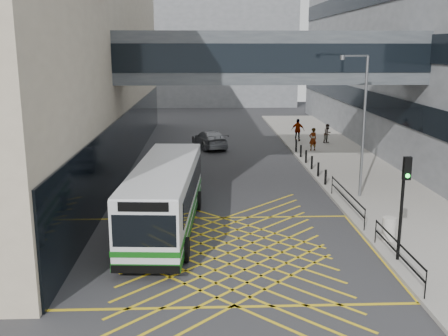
{
  "coord_description": "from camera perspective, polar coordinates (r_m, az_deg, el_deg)",
  "views": [
    {
      "loc": [
        -0.94,
        -19.76,
        8.08
      ],
      "look_at": [
        0.0,
        4.0,
        2.6
      ],
      "focal_mm": 42.0,
      "sensor_mm": 36.0,
      "label": 1
    }
  ],
  "objects": [
    {
      "name": "building_far",
      "position": [
        79.77,
        -3.11,
        13.62
      ],
      "size": [
        28.0,
        16.0,
        18.0
      ],
      "primitive_type": "cube",
      "color": "slate",
      "rests_on": "ground"
    },
    {
      "name": "pavement",
      "position": [
        37.02,
        13.37,
        0.14
      ],
      "size": [
        6.0,
        54.0,
        0.16
      ],
      "primitive_type": "cube",
      "color": "gray",
      "rests_on": "ground"
    },
    {
      "name": "box_junction",
      "position": [
        21.36,
        0.43,
        -9.23
      ],
      "size": [
        12.0,
        9.0,
        0.01
      ],
      "color": "gold",
      "rests_on": "ground"
    },
    {
      "name": "pedestrian_c",
      "position": [
        45.77,
        8.05,
        4.11
      ],
      "size": [
        1.26,
        0.95,
        1.93
      ],
      "primitive_type": "imported",
      "rotation": [
        0.0,
        0.0,
        2.74
      ],
      "color": "gray",
      "rests_on": "pavement"
    },
    {
      "name": "litter_bin",
      "position": [
        23.18,
        17.49,
        -6.33
      ],
      "size": [
        0.57,
        0.57,
        0.99
      ],
      "primitive_type": "cylinder",
      "color": "#ADA89E",
      "rests_on": "pavement"
    },
    {
      "name": "street_lamp",
      "position": [
        28.66,
        14.73,
        5.31
      ],
      "size": [
        1.69,
        0.7,
        7.55
      ],
      "rotation": [
        0.0,
        0.0,
        0.3
      ],
      "color": "slate",
      "rests_on": "pavement"
    },
    {
      "name": "bollards",
      "position": [
        36.27,
        9.22,
        0.92
      ],
      "size": [
        0.14,
        10.14,
        0.9
      ],
      "color": "black",
      "rests_on": "pavement"
    },
    {
      "name": "kerb_railings",
      "position": [
        23.79,
        15.25,
        -5.12
      ],
      "size": [
        0.05,
        12.54,
        1.0
      ],
      "color": "black",
      "rests_on": "pavement"
    },
    {
      "name": "skybridge",
      "position": [
        32.0,
        4.91,
        11.9
      ],
      "size": [
        20.0,
        4.1,
        3.0
      ],
      "color": "#42474C",
      "rests_on": "ground"
    },
    {
      "name": "pedestrian_b",
      "position": [
        45.32,
        11.21,
        3.7
      ],
      "size": [
        0.9,
        0.85,
        1.61
      ],
      "primitive_type": "imported",
      "rotation": [
        0.0,
        0.0,
        0.68
      ],
      "color": "gray",
      "rests_on": "pavement"
    },
    {
      "name": "traffic_light",
      "position": [
        20.49,
        18.98,
        -2.67
      ],
      "size": [
        0.29,
        0.47,
        4.06
      ],
      "rotation": [
        0.0,
        0.0,
        0.02
      ],
      "color": "black",
      "rests_on": "pavement"
    },
    {
      "name": "car_dark",
      "position": [
        36.1,
        -4.92,
        1.23
      ],
      "size": [
        2.57,
        5.07,
        1.52
      ],
      "primitive_type": "imported",
      "rotation": [
        0.0,
        0.0,
        3.0
      ],
      "color": "black",
      "rests_on": "ground"
    },
    {
      "name": "car_silver",
      "position": [
        43.19,
        -1.57,
        3.23
      ],
      "size": [
        3.34,
        5.31,
        1.53
      ],
      "primitive_type": "imported",
      "rotation": [
        0.0,
        0.0,
        3.42
      ],
      "color": "gray",
      "rests_on": "ground"
    },
    {
      "name": "ground",
      "position": [
        21.36,
        0.43,
        -9.24
      ],
      "size": [
        120.0,
        120.0,
        0.0
      ],
      "primitive_type": "plane",
      "color": "#333335"
    },
    {
      "name": "pedestrian_a",
      "position": [
        41.77,
        9.64,
        3.11
      ],
      "size": [
        0.84,
        0.71,
        1.78
      ],
      "primitive_type": "imported",
      "rotation": [
        0.0,
        0.0,
        3.47
      ],
      "color": "gray",
      "rests_on": "pavement"
    },
    {
      "name": "car_white",
      "position": [
        23.2,
        -7.64,
        -5.56
      ],
      "size": [
        2.61,
        4.95,
        1.5
      ],
      "primitive_type": "imported",
      "rotation": [
        0.0,
        0.0,
        2.99
      ],
      "color": "white",
      "rests_on": "ground"
    },
    {
      "name": "bus",
      "position": [
        23.62,
        -6.39,
        -2.97
      ],
      "size": [
        3.21,
        10.94,
        3.03
      ],
      "rotation": [
        0.0,
        0.0,
        -0.06
      ],
      "color": "silver",
      "rests_on": "ground"
    }
  ]
}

